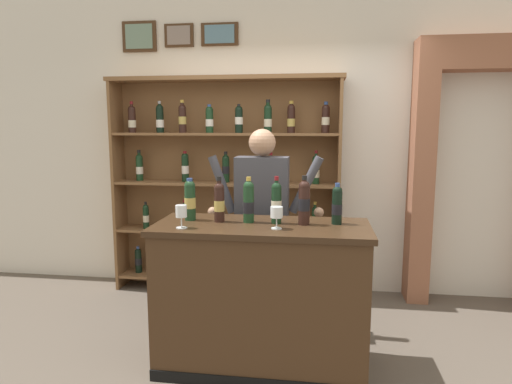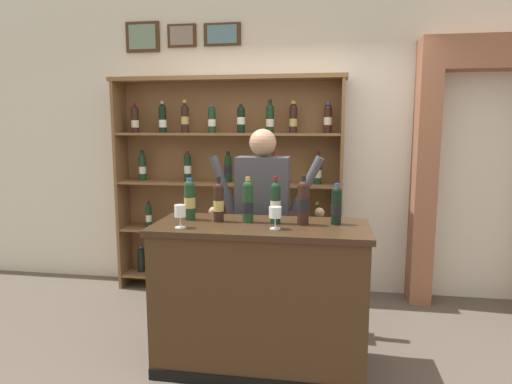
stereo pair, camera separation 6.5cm
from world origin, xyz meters
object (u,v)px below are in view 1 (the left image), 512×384
object	(u,v)px
tasting_bottle_rosso	(249,201)
wine_shelf	(226,179)
tasting_bottle_grappa	(219,201)
wine_glass_right	(277,213)
tasting_bottle_chianti	(190,199)
tasting_bottle_super_tuscan	(304,201)
tasting_bottle_vin_santo	(337,204)
tasting_counter	(261,296)
wine_glass_spare	(181,212)
shopkeeper	(262,207)
tasting_bottle_riserva	(276,202)

from	to	relation	value
tasting_bottle_rosso	wine_shelf	bearing A→B (deg)	108.17
tasting_bottle_grappa	wine_glass_right	size ratio (longest dim) A/B	2.18
tasting_bottle_chianti	tasting_bottle_grappa	bearing A→B (deg)	-7.04
tasting_bottle_chianti	tasting_bottle_super_tuscan	bearing A→B (deg)	-2.49
tasting_bottle_super_tuscan	tasting_bottle_vin_santo	world-z (taller)	tasting_bottle_super_tuscan
tasting_counter	wine_glass_spare	bearing A→B (deg)	-160.08
wine_glass_spare	tasting_bottle_grappa	bearing A→B (deg)	48.36
tasting_bottle_grappa	wine_glass_spare	size ratio (longest dim) A/B	2.08
tasting_counter	tasting_bottle_vin_santo	world-z (taller)	tasting_bottle_vin_santo
shopkeeper	tasting_bottle_super_tuscan	world-z (taller)	shopkeeper
tasting_bottle_vin_santo	wine_glass_spare	size ratio (longest dim) A/B	1.84
tasting_counter	tasting_bottle_riserva	distance (m)	0.67
shopkeeper	tasting_bottle_chianti	distance (m)	0.70
shopkeeper	tasting_bottle_riserva	bearing A→B (deg)	-72.78
tasting_bottle_chianti	tasting_bottle_rosso	bearing A→B (deg)	-2.31
tasting_bottle_grappa	shopkeeper	bearing A→B (deg)	66.84
wine_glass_right	wine_glass_spare	world-z (taller)	wine_glass_spare
wine_glass_right	wine_glass_spare	distance (m)	0.62
tasting_bottle_riserva	tasting_bottle_grappa	bearing A→B (deg)	-179.51
wine_shelf	tasting_bottle_rosso	size ratio (longest dim) A/B	7.31
tasting_bottle_grappa	wine_glass_spare	bearing A→B (deg)	-131.64
tasting_bottle_grappa	wine_shelf	bearing A→B (deg)	100.11
shopkeeper	tasting_bottle_grappa	xyz separation A→B (m)	(-0.23, -0.54, 0.14)
tasting_bottle_rosso	tasting_bottle_super_tuscan	world-z (taller)	tasting_bottle_super_tuscan
tasting_counter	tasting_bottle_vin_santo	distance (m)	0.83
tasting_bottle_chianti	tasting_bottle_riserva	size ratio (longest dim) A/B	0.92
shopkeeper	tasting_bottle_vin_santo	world-z (taller)	shopkeeper
wine_shelf	tasting_bottle_riserva	xyz separation A→B (m)	(0.65, -1.40, 0.02)
wine_glass_right	tasting_bottle_grappa	bearing A→B (deg)	159.05
wine_glass_spare	tasting_bottle_riserva	bearing A→B (deg)	21.05
tasting_bottle_super_tuscan	wine_glass_spare	world-z (taller)	tasting_bottle_super_tuscan
tasting_bottle_vin_santo	wine_glass_right	distance (m)	0.44
tasting_bottle_grappa	tasting_bottle_vin_santo	distance (m)	0.81
tasting_bottle_chianti	tasting_bottle_grappa	size ratio (longest dim) A/B	0.94
tasting_bottle_riserva	wine_glass_right	size ratio (longest dim) A/B	2.23
wine_shelf	tasting_bottle_super_tuscan	distance (m)	1.64
wine_shelf	tasting_bottle_riserva	bearing A→B (deg)	-65.04
tasting_bottle_super_tuscan	wine_shelf	bearing A→B (deg)	120.82
tasting_counter	tasting_bottle_grappa	size ratio (longest dim) A/B	4.60
tasting_counter	tasting_bottle_chianti	bearing A→B (deg)	172.18
shopkeeper	tasting_counter	bearing A→B (deg)	-83.08
wine_shelf	wine_glass_spare	xyz separation A→B (m)	(0.05, -1.63, -0.02)
tasting_counter	tasting_bottle_chianti	xyz separation A→B (m)	(-0.52, 0.07, 0.67)
tasting_bottle_super_tuscan	wine_glass_right	distance (m)	0.24
wine_shelf	wine_glass_right	bearing A→B (deg)	-66.83
tasting_bottle_super_tuscan	tasting_bottle_grappa	bearing A→B (deg)	179.21
shopkeeper	tasting_bottle_riserva	size ratio (longest dim) A/B	5.11
wine_glass_right	tasting_bottle_riserva	bearing A→B (deg)	96.15
tasting_bottle_chianti	tasting_bottle_grappa	world-z (taller)	tasting_bottle_grappa
shopkeeper	tasting_bottle_rosso	xyz separation A→B (m)	(-0.03, -0.53, 0.14)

